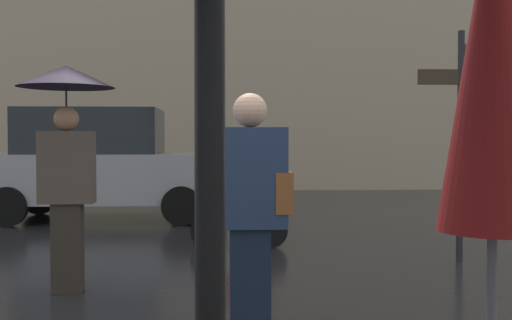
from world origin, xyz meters
The scene contains 6 objects.
folded_patio_umbrella_far centered at (1.03, -0.76, 1.71)m, with size 0.40×0.40×2.44m.
pedestrian_with_umbrella centered at (-1.46, 2.93, 1.59)m, with size 0.91×0.91×2.16m.
pedestrian_with_bag centered at (0.23, 1.22, 1.00)m, with size 0.54×0.24×1.77m.
parked_scooter centered at (0.18, 5.27, 0.55)m, with size 1.32×0.32×1.23m.
parked_car_left centered at (-2.25, 8.40, 1.03)m, with size 4.49×1.97×2.03m.
street_signpost centered at (2.85, 4.22, 1.68)m, with size 1.08×0.08×2.75m.
Camera 1 is at (0.05, -2.95, 1.44)m, focal length 42.92 mm.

